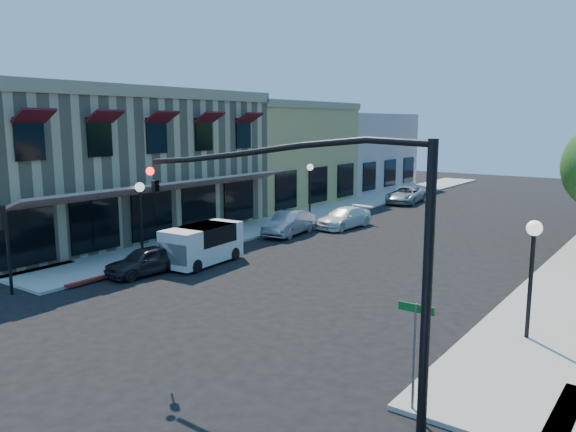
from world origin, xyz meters
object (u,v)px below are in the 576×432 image
Objects in this scene: lamppost_right_near at (533,249)px; parked_car_c at (344,218)px; secondary_signal at (4,233)px; white_van at (202,242)px; parked_car_b at (289,223)px; signal_mast_arm at (334,227)px; lamppost_left_near at (140,200)px; lamppost_left_far at (310,177)px; parked_car_a at (146,261)px; parked_car_d at (405,195)px; street_name_sign at (415,340)px.

parked_car_c is (-13.30, 12.23, -2.14)m from lamppost_right_near.
secondary_signal is at bearing -94.28° from parked_car_c.
white_van is 7.67m from parked_car_b.
signal_mast_arm is 1.94× the size of parked_car_c.
lamppost_left_near is 14.00m from lamppost_left_far.
parked_car_d is at bearing 95.90° from parked_car_a.
parked_car_b is (-0.70, 7.63, -0.33)m from white_van.
parked_car_b is at bearing -105.21° from parked_car_c.
lamppost_left_near is 0.89× the size of white_van.
signal_mast_arm reaches higher than parked_car_a.
lamppost_left_far reaches higher than street_name_sign.
lamppost_left_far is at bearing 128.94° from street_name_sign.
parked_car_d is (-14.70, 24.00, -2.08)m from lamppost_right_near.
signal_mast_arm is 13.89m from white_van.
white_van is at bearing 71.46° from secondary_signal.
white_van reaches higher than parked_car_b.
signal_mast_arm reaches higher than street_name_sign.
lamppost_left_near is 3.58m from white_van.
lamppost_left_near reaches higher than street_name_sign.
parked_car_b is at bearing -97.63° from parked_car_d.
parked_car_c is (1.40, 3.73, -0.07)m from parked_car_b.
street_name_sign is at bearing -99.78° from lamppost_right_near.
lamppost_left_near is at bearing -163.85° from white_van.
lamppost_left_near is at bearing 94.34° from secondary_signal.
lamppost_left_near is at bearing -103.11° from parked_car_d.
lamppost_left_far reaches higher than parked_car_c.
parked_car_c is at bearing 137.41° from lamppost_right_near.
white_van is at bearing -77.12° from lamppost_left_far.
secondary_signal is at bearing -85.66° from lamppost_left_near.
street_name_sign is 25.48m from lamppost_left_far.
street_name_sign is at bearing 2.93° from secondary_signal.
white_van is at bearing -92.39° from parked_car_b.
parked_car_a is (-0.70, -2.60, -0.42)m from white_van.
parked_car_d is (-13.70, 29.80, -1.05)m from street_name_sign.
lamppost_left_near is 9.04m from parked_car_b.
lamppost_right_near is at bearing -39.47° from lamppost_left_far.
parked_car_d is at bearing 86.63° from secondary_signal.
lamppost_left_near is 12.95m from parked_car_c.
white_van is 11.38m from parked_car_c.
street_name_sign is 0.70× the size of lamppost_left_near.
parked_car_d is (-1.40, 11.77, 0.05)m from parked_car_c.
parked_car_a is at bearing -173.30° from lamppost_right_near.
lamppost_right_near is 14.96m from parked_car_a.
lamppost_left_far is (-0.50, 20.59, 0.42)m from secondary_signal.
parked_car_b is 3.98m from parked_car_c.
parked_car_b is (2.30, 8.50, -2.07)m from lamppost_left_near.
lamppost_left_near is at bearing 149.01° from parked_car_a.
secondary_signal is at bearing -104.39° from parked_car_a.
secondary_signal is 1.33× the size of street_name_sign.
lamppost_right_near is (17.00, 0.00, 0.00)m from lamppost_left_near.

